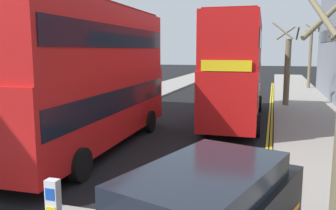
# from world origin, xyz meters

# --- Properties ---
(sidewalk_right) EXTENTS (4.00, 80.00, 0.14)m
(sidewalk_right) POSITION_xyz_m (6.50, 16.00, 0.07)
(sidewalk_right) COLOR gray
(sidewalk_right) RESTS_ON ground
(sidewalk_left) EXTENTS (4.00, 80.00, 0.14)m
(sidewalk_left) POSITION_xyz_m (-6.50, 16.00, 0.07)
(sidewalk_left) COLOR gray
(sidewalk_left) RESTS_ON ground
(kerb_line_outer) EXTENTS (0.10, 56.00, 0.01)m
(kerb_line_outer) POSITION_xyz_m (4.40, 14.00, 0.00)
(kerb_line_outer) COLOR yellow
(kerb_line_outer) RESTS_ON ground
(kerb_line_inner) EXTENTS (0.10, 56.00, 0.01)m
(kerb_line_inner) POSITION_xyz_m (4.24, 14.00, 0.00)
(kerb_line_inner) COLOR yellow
(kerb_line_inner) RESTS_ON ground
(keep_left_bollard) EXTENTS (0.36, 0.28, 1.11)m
(keep_left_bollard) POSITION_xyz_m (0.00, 4.15, 0.61)
(keep_left_bollard) COLOR silver
(keep_left_bollard) RESTS_ON traffic_island
(double_decker_bus_away) EXTENTS (3.01, 10.87, 5.64)m
(double_decker_bus_away) POSITION_xyz_m (-2.38, 10.33, 3.03)
(double_decker_bus_away) COLOR red
(double_decker_bus_away) RESTS_ON ground
(double_decker_bus_oncoming) EXTENTS (3.00, 10.86, 5.64)m
(double_decker_bus_oncoming) POSITION_xyz_m (2.41, 17.55, 3.03)
(double_decker_bus_oncoming) COLOR red
(double_decker_bus_oncoming) RESTS_ON ground
(street_tree_mid) EXTENTS (1.41, 1.38, 6.48)m
(street_tree_mid) POSITION_xyz_m (7.79, 36.04, 3.22)
(street_tree_mid) COLOR #6B6047
(street_tree_mid) RESTS_ON sidewalk_right
(street_tree_far) EXTENTS (1.78, 1.98, 5.64)m
(street_tree_far) POSITION_xyz_m (5.25, 23.60, 2.62)
(street_tree_far) COLOR #6B6047
(street_tree_far) RESTS_ON sidewalk_right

